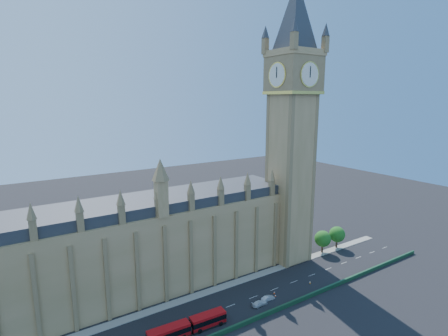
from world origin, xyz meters
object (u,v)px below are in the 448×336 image
red_bus (188,327)px  car_silver (268,298)px  car_grey (219,317)px  car_white (260,303)px

red_bus → car_silver: size_ratio=5.05×
car_silver → car_grey: bearing=91.5°
car_white → car_grey: bearing=82.8°
red_bus → car_grey: 9.40m
car_grey → car_silver: size_ratio=1.08×
red_bus → car_silver: red_bus is taller
red_bus → car_silver: (25.84, 0.50, -1.15)m
car_silver → car_white: bearing=103.1°
red_bus → car_grey: size_ratio=4.68×
car_grey → red_bus: bearing=102.1°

